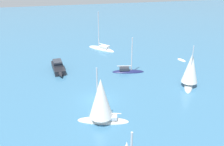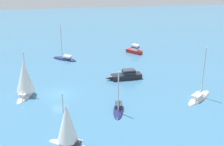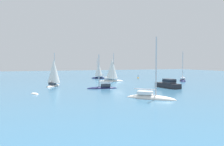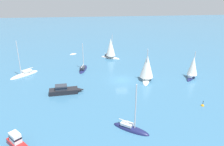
{
  "view_description": "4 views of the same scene",
  "coord_description": "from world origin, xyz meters",
  "px_view_note": "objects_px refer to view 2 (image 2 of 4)",
  "views": [
    {
      "loc": [
        -30.61,
        4.74,
        17.89
      ],
      "look_at": [
        6.99,
        -3.65,
        0.66
      ],
      "focal_mm": 41.33,
      "sensor_mm": 36.0,
      "label": 1
    },
    {
      "loc": [
        1.85,
        -46.22,
        21.12
      ],
      "look_at": [
        8.75,
        3.07,
        1.92
      ],
      "focal_mm": 51.17,
      "sensor_mm": 36.0,
      "label": 2
    },
    {
      "loc": [
        45.66,
        -19.38,
        4.71
      ],
      "look_at": [
        -0.46,
        -1.44,
        2.3
      ],
      "focal_mm": 35.46,
      "sensor_mm": 36.0,
      "label": 3
    },
    {
      "loc": [
        5.9,
        44.59,
        20.64
      ],
      "look_at": [
        2.06,
        -0.28,
        1.6
      ],
      "focal_mm": 37.73,
      "sensor_mm": 36.0,
      "label": 4
    }
  ],
  "objects_px": {
    "sloop_1": "(65,59)",
    "sloop": "(199,98)",
    "sailboat_1": "(25,80)",
    "yacht_1": "(118,109)",
    "motor_cruiser": "(126,75)",
    "launch": "(134,50)",
    "sailboat": "(67,127)"
  },
  "relations": [
    {
      "from": "sailboat",
      "to": "sloop_1",
      "type": "height_order",
      "value": "sloop_1"
    },
    {
      "from": "sloop_1",
      "to": "yacht_1",
      "type": "bearing_deg",
      "value": 142.66
    },
    {
      "from": "motor_cruiser",
      "to": "launch",
      "type": "relative_size",
      "value": 1.68
    },
    {
      "from": "yacht_1",
      "to": "sailboat",
      "type": "bearing_deg",
      "value": -31.9
    },
    {
      "from": "yacht_1",
      "to": "launch",
      "type": "distance_m",
      "value": 27.22
    },
    {
      "from": "sloop_1",
      "to": "sailboat_1",
      "type": "bearing_deg",
      "value": 105.54
    },
    {
      "from": "sailboat_1",
      "to": "sloop_1",
      "type": "bearing_deg",
      "value": -3.77
    },
    {
      "from": "yacht_1",
      "to": "motor_cruiser",
      "type": "distance_m",
      "value": 12.01
    },
    {
      "from": "yacht_1",
      "to": "launch",
      "type": "xyz_separation_m",
      "value": [
        7.62,
        26.13,
        0.58
      ]
    },
    {
      "from": "launch",
      "to": "yacht_1",
      "type": "bearing_deg",
      "value": 121.37
    },
    {
      "from": "sailboat",
      "to": "yacht_1",
      "type": "height_order",
      "value": "sailboat"
    },
    {
      "from": "launch",
      "to": "sailboat",
      "type": "bearing_deg",
      "value": 114.15
    },
    {
      "from": "yacht_1",
      "to": "sloop_1",
      "type": "relative_size",
      "value": 0.82
    },
    {
      "from": "sloop",
      "to": "sailboat_1",
      "type": "distance_m",
      "value": 26.75
    },
    {
      "from": "motor_cruiser",
      "to": "launch",
      "type": "xyz_separation_m",
      "value": [
        4.49,
        14.55,
        0.09
      ]
    },
    {
      "from": "sailboat",
      "to": "sailboat_1",
      "type": "xyz_separation_m",
      "value": [
        -6.33,
        14.68,
        0.11
      ]
    },
    {
      "from": "sailboat_1",
      "to": "motor_cruiser",
      "type": "bearing_deg",
      "value": -58.67
    },
    {
      "from": "sloop",
      "to": "sailboat_1",
      "type": "relative_size",
      "value": 1.14
    },
    {
      "from": "sloop",
      "to": "motor_cruiser",
      "type": "bearing_deg",
      "value": 92.72
    },
    {
      "from": "launch",
      "to": "sloop_1",
      "type": "xyz_separation_m",
      "value": [
        -15.08,
        -2.46,
        -0.61
      ]
    },
    {
      "from": "sloop_1",
      "to": "sloop",
      "type": "bearing_deg",
      "value": 168.5
    },
    {
      "from": "sloop",
      "to": "yacht_1",
      "type": "bearing_deg",
      "value": 146.59
    },
    {
      "from": "yacht_1",
      "to": "motor_cruiser",
      "type": "relative_size",
      "value": 0.98
    },
    {
      "from": "motor_cruiser",
      "to": "sloop_1",
      "type": "relative_size",
      "value": 0.84
    },
    {
      "from": "yacht_1",
      "to": "sailboat_1",
      "type": "bearing_deg",
      "value": -106.86
    },
    {
      "from": "sloop",
      "to": "yacht_1",
      "type": "distance_m",
      "value": 12.99
    },
    {
      "from": "sailboat_1",
      "to": "launch",
      "type": "distance_m",
      "value": 28.48
    },
    {
      "from": "sailboat",
      "to": "yacht_1",
      "type": "xyz_separation_m",
      "value": [
        7.07,
        7.68,
        -2.29
      ]
    },
    {
      "from": "sailboat",
      "to": "launch",
      "type": "distance_m",
      "value": 36.9
    },
    {
      "from": "sailboat_1",
      "to": "launch",
      "type": "bearing_deg",
      "value": -31.85
    },
    {
      "from": "sailboat_1",
      "to": "sloop_1",
      "type": "xyz_separation_m",
      "value": [
        5.94,
        16.66,
        -2.43
      ]
    },
    {
      "from": "sailboat",
      "to": "sloop_1",
      "type": "xyz_separation_m",
      "value": [
        -0.39,
        31.34,
        -2.32
      ]
    }
  ]
}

